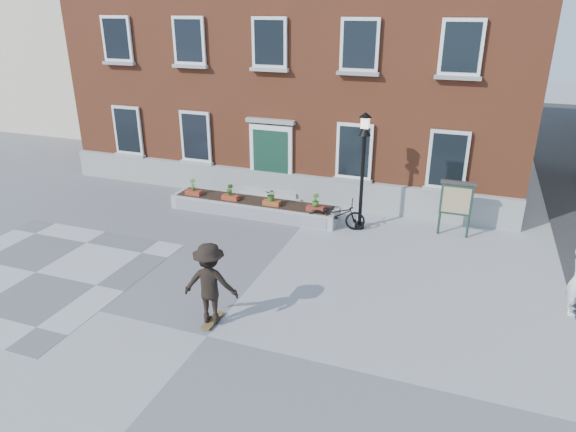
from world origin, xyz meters
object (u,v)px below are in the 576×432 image
at_px(lamp_post, 363,156).
at_px(skateboarder, 210,283).
at_px(notice_board, 456,200).
at_px(bicycle, 336,215).

xyz_separation_m(lamp_post, skateboarder, (-2.01, -6.72, -1.47)).
distance_m(lamp_post, skateboarder, 7.17).
bearing_deg(notice_board, skateboarder, -124.94).
xyz_separation_m(lamp_post, notice_board, (2.99, 0.45, -1.28)).
relative_size(bicycle, notice_board, 1.03).
xyz_separation_m(bicycle, skateboarder, (-1.28, -6.39, 0.56)).
xyz_separation_m(notice_board, skateboarder, (-5.00, -7.16, -0.20)).
bearing_deg(notice_board, lamp_post, -171.53).
bearing_deg(skateboarder, lamp_post, 73.32).
relative_size(lamp_post, skateboarder, 1.91).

